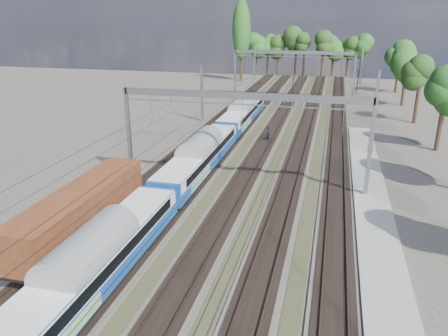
% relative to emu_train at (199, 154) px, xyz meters
% --- Properties ---
extents(track_bed, '(21.00, 130.00, 0.34)m').
position_rel_emu_train_xyz_m(track_bed, '(4.50, 14.10, -2.47)').
color(track_bed, '#47423A').
rests_on(track_bed, ground).
extents(platform, '(3.00, 70.00, 0.30)m').
position_rel_emu_train_xyz_m(platform, '(16.50, -10.90, -2.42)').
color(platform, gray).
rests_on(platform, ground).
extents(catenary, '(25.65, 130.00, 9.00)m').
position_rel_emu_train_xyz_m(catenary, '(4.83, 21.79, 3.83)').
color(catenary, gray).
rests_on(catenary, ground).
extents(tree_belt, '(39.81, 100.68, 11.96)m').
position_rel_emu_train_xyz_m(tree_belt, '(10.94, 63.41, 5.71)').
color(tree_belt, black).
rests_on(tree_belt, ground).
extents(poplar, '(4.40, 4.40, 19.04)m').
position_rel_emu_train_xyz_m(poplar, '(-10.00, 67.10, 9.32)').
color(poplar, black).
rests_on(poplar, ground).
extents(emu_train, '(2.99, 63.16, 4.37)m').
position_rel_emu_train_xyz_m(emu_train, '(0.00, 0.00, 0.00)').
color(emu_train, black).
rests_on(emu_train, ground).
extents(freight_boxcar, '(3.00, 14.47, 3.73)m').
position_rel_emu_train_xyz_m(freight_boxcar, '(-4.50, -14.07, -0.29)').
color(freight_boxcar, black).
rests_on(freight_boxcar, ground).
extents(worker, '(0.68, 0.83, 1.97)m').
position_rel_emu_train_xyz_m(worker, '(4.68, 15.25, -1.59)').
color(worker, black).
rests_on(worker, ground).
extents(signal_near, '(0.38, 0.35, 5.68)m').
position_rel_emu_train_xyz_m(signal_near, '(5.49, 37.79, 1.02)').
color(signal_near, black).
rests_on(signal_near, ground).
extents(signal_far, '(0.34, 0.31, 5.13)m').
position_rel_emu_train_xyz_m(signal_far, '(17.04, 54.17, 0.67)').
color(signal_far, black).
rests_on(signal_far, ground).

